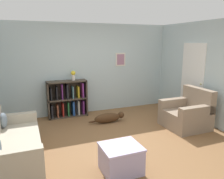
# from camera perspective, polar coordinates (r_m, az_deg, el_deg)

# --- Properties ---
(ground_plane) EXTENTS (14.00, 14.00, 0.00)m
(ground_plane) POSITION_cam_1_polar(r_m,az_deg,el_deg) (4.79, 1.84, -13.34)
(ground_plane) COLOR brown
(wall_back) EXTENTS (5.60, 0.13, 2.60)m
(wall_back) POSITION_cam_1_polar(r_m,az_deg,el_deg) (6.48, -6.13, 5.41)
(wall_back) COLOR silver
(wall_back) RESTS_ON ground_plane
(wall_right) EXTENTS (0.16, 5.00, 2.60)m
(wall_right) POSITION_cam_1_polar(r_m,az_deg,el_deg) (5.90, 25.20, 3.54)
(wall_right) COLOR silver
(wall_right) RESTS_ON ground_plane
(couch) EXTENTS (0.83, 1.86, 0.81)m
(couch) POSITION_cam_1_polar(r_m,az_deg,el_deg) (4.31, -24.61, -13.23)
(couch) COLOR #B7AD99
(couch) RESTS_ON ground_plane
(bookshelf) EXTENTS (1.09, 0.34, 1.03)m
(bookshelf) POSITION_cam_1_polar(r_m,az_deg,el_deg) (6.27, -11.56, -2.56)
(bookshelf) COLOR #42382D
(bookshelf) RESTS_ON ground_plane
(recliner_chair) EXTENTS (0.94, 0.96, 0.96)m
(recliner_chair) POSITION_cam_1_polar(r_m,az_deg,el_deg) (5.73, 19.04, -6.03)
(recliner_chair) COLOR gray
(recliner_chair) RESTS_ON ground_plane
(coffee_table) EXTENTS (0.63, 0.56, 0.45)m
(coffee_table) POSITION_cam_1_polar(r_m,az_deg,el_deg) (3.70, 2.34, -17.40)
(coffee_table) COLOR #ADA3CC
(coffee_table) RESTS_ON ground_plane
(dog) EXTENTS (0.98, 0.23, 0.25)m
(dog) POSITION_cam_1_polar(r_m,az_deg,el_deg) (5.77, -0.88, -7.36)
(dog) COLOR #472D19
(dog) RESTS_ON ground_plane
(vase) EXTENTS (0.13, 0.13, 0.27)m
(vase) POSITION_cam_1_polar(r_m,az_deg,el_deg) (6.15, -10.09, 3.77)
(vase) COLOR silver
(vase) RESTS_ON bookshelf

